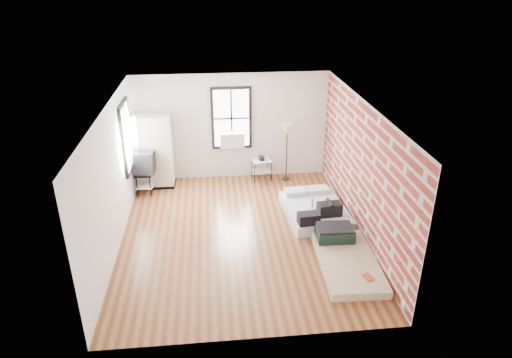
{
  "coord_description": "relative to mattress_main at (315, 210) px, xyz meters",
  "views": [
    {
      "loc": [
        -0.53,
        -8.28,
        5.22
      ],
      "look_at": [
        0.36,
        0.3,
        1.15
      ],
      "focal_mm": 32.0,
      "sensor_mm": 36.0,
      "label": 1
    }
  ],
  "objects": [
    {
      "name": "side_table",
      "position": [
        -0.99,
        2.09,
        0.29
      ],
      "size": [
        0.55,
        0.46,
        0.66
      ],
      "rotation": [
        0.0,
        0.0,
        0.13
      ],
      "color": "black",
      "rests_on": "ground"
    },
    {
      "name": "mattress_bare",
      "position": [
        0.19,
        -1.78,
        -0.02
      ],
      "size": [
        1.14,
        2.05,
        0.43
      ],
      "rotation": [
        0.0,
        0.0,
        -0.04
      ],
      "color": "#CAB892",
      "rests_on": "ground"
    },
    {
      "name": "ground",
      "position": [
        -1.75,
        -0.63,
        -0.16
      ],
      "size": [
        6.0,
        6.0,
        0.0
      ],
      "primitive_type": "plane",
      "color": "#562C16",
      "rests_on": "ground"
    },
    {
      "name": "wardrobe",
      "position": [
        -3.75,
        2.02,
        0.79
      ],
      "size": [
        0.98,
        0.59,
        1.89
      ],
      "rotation": [
        0.0,
        0.0,
        -0.04
      ],
      "color": "black",
      "rests_on": "ground"
    },
    {
      "name": "mattress_main",
      "position": [
        0.0,
        0.0,
        0.0
      ],
      "size": [
        1.44,
        1.87,
        0.57
      ],
      "rotation": [
        0.0,
        0.0,
        0.08
      ],
      "color": "silver",
      "rests_on": "ground"
    },
    {
      "name": "tv_stand",
      "position": [
        -3.96,
        1.72,
        0.63
      ],
      "size": [
        0.59,
        0.81,
        1.09
      ],
      "rotation": [
        0.0,
        0.0,
        -0.08
      ],
      "color": "black",
      "rests_on": "ground"
    },
    {
      "name": "floor_lamp",
      "position": [
        -0.34,
        2.02,
        1.17
      ],
      "size": [
        0.33,
        0.33,
        1.55
      ],
      "color": "black",
      "rests_on": "ground"
    },
    {
      "name": "room_shell",
      "position": [
        -1.52,
        -0.27,
        1.58
      ],
      "size": [
        5.02,
        6.02,
        2.8
      ],
      "color": "silver",
      "rests_on": "ground"
    }
  ]
}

